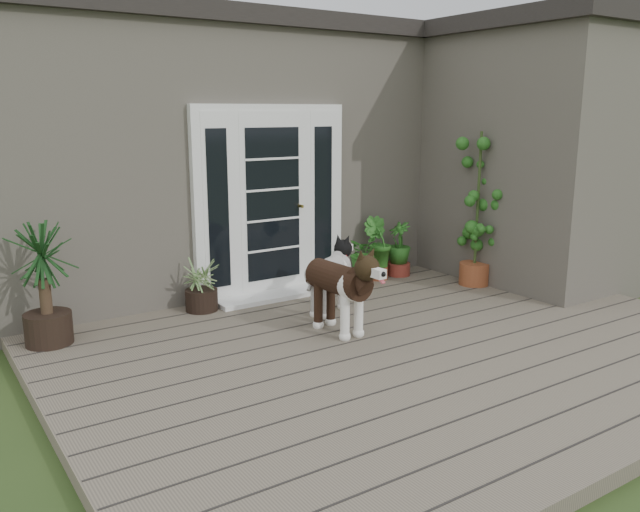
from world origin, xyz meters
TOP-DOWN VIEW (x-y plane):
  - deck at (0.00, 0.40)m, footprint 6.20×4.60m
  - house_main at (0.00, 4.65)m, footprint 7.40×4.00m
  - roof_main at (0.00, 4.65)m, footprint 7.60×4.20m
  - house_wing at (2.90, 1.50)m, footprint 1.60×2.40m
  - roof_wing at (2.90, 1.50)m, footprint 1.80×2.60m
  - door_unit at (-0.20, 2.60)m, footprint 1.90×0.14m
  - door_step at (-0.20, 2.40)m, footprint 1.60×0.40m
  - brindle_dog at (-0.38, 1.02)m, footprint 0.44×0.94m
  - white_dog at (-0.10, 1.59)m, footprint 0.87×0.69m
  - spider_plant at (-1.18, 2.40)m, footprint 0.60×0.60m
  - yucca at (-2.75, 2.23)m, footprint 0.99×0.99m
  - herb_a at (0.87, 2.29)m, footprint 0.62×0.62m
  - herb_b at (1.20, 2.40)m, footprint 0.54×0.54m
  - herb_c at (1.55, 2.40)m, footprint 0.37×0.37m
  - sapling at (2.02, 1.53)m, footprint 0.63×0.63m
  - clog_left at (0.61, 2.40)m, footprint 0.27×0.33m
  - clog_right at (0.52, 2.28)m, footprint 0.24×0.36m

SIDE VIEW (x-z plane):
  - deck at x=0.00m, z-range 0.00..0.12m
  - door_step at x=-0.20m, z-range 0.12..0.17m
  - clog_left at x=0.61m, z-range 0.12..0.21m
  - clog_right at x=0.52m, z-range 0.12..0.22m
  - herb_c at x=1.55m, z-range 0.12..0.67m
  - herb_b at x=1.20m, z-range 0.12..0.70m
  - herb_a at x=0.87m, z-range 0.12..0.70m
  - spider_plant at x=-1.18m, z-range 0.12..0.73m
  - white_dog at x=-0.10m, z-range 0.12..0.79m
  - brindle_dog at x=-0.38m, z-range 0.12..0.89m
  - yucca at x=-2.75m, z-range 0.12..1.27m
  - sapling at x=2.02m, z-range 0.12..2.03m
  - door_unit at x=-0.20m, z-range 0.12..2.27m
  - house_main at x=0.00m, z-range 0.00..3.10m
  - house_wing at x=2.90m, z-range 0.00..3.10m
  - roof_main at x=0.00m, z-range 3.10..3.30m
  - roof_wing at x=2.90m, z-range 3.10..3.30m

